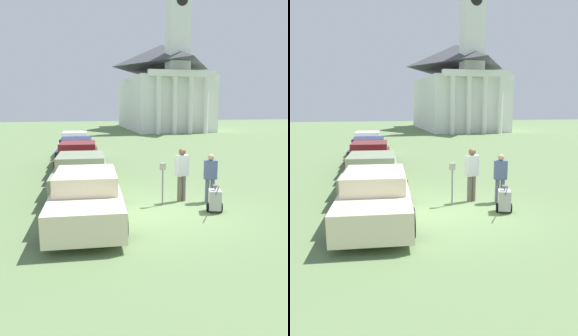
% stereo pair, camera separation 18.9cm
% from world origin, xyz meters
% --- Properties ---
extents(ground_plane, '(120.00, 120.00, 0.00)m').
position_xyz_m(ground_plane, '(0.00, 0.00, 0.00)').
color(ground_plane, '#607A4C').
extents(parked_car_cream, '(2.29, 5.15, 1.43)m').
position_xyz_m(parked_car_cream, '(-2.65, -0.21, 0.68)').
color(parked_car_cream, beige).
rests_on(parked_car_cream, ground_plane).
extents(parked_car_sage, '(2.33, 5.21, 1.42)m').
position_xyz_m(parked_car_sage, '(-2.65, 3.09, 0.67)').
color(parked_car_sage, gray).
rests_on(parked_car_sage, ground_plane).
extents(parked_car_maroon, '(2.25, 4.84, 1.52)m').
position_xyz_m(parked_car_maroon, '(-2.65, 6.36, 0.70)').
color(parked_car_maroon, maroon).
rests_on(parked_car_maroon, ground_plane).
extents(parked_car_navy, '(2.30, 5.12, 1.44)m').
position_xyz_m(parked_car_navy, '(-2.65, 9.35, 0.68)').
color(parked_car_navy, '#19234C').
rests_on(parked_car_navy, ground_plane).
extents(parked_car_white, '(2.19, 5.00, 1.51)m').
position_xyz_m(parked_car_white, '(-2.65, 12.81, 0.71)').
color(parked_car_white, silver).
rests_on(parked_car_white, ground_plane).
extents(parking_meter, '(0.18, 0.09, 1.40)m').
position_xyz_m(parking_meter, '(-0.17, 0.55, 0.97)').
color(parking_meter, slate).
rests_on(parking_meter, ground_plane).
extents(person_worker, '(0.46, 0.31, 1.83)m').
position_xyz_m(person_worker, '(0.59, 0.86, 1.05)').
color(person_worker, '#665B4C').
rests_on(person_worker, ground_plane).
extents(person_supervisor, '(0.46, 0.32, 1.64)m').
position_xyz_m(person_supervisor, '(1.49, 0.56, 0.93)').
color(person_supervisor, '#515670').
rests_on(person_supervisor, ground_plane).
extents(equipment_cart, '(0.53, 1.00, 1.00)m').
position_xyz_m(equipment_cart, '(1.19, -0.46, 0.39)').
color(equipment_cart, '#B2B2AD').
rests_on(equipment_cart, ground_plane).
extents(church, '(9.68, 17.60, 25.35)m').
position_xyz_m(church, '(9.77, 34.84, 6.13)').
color(church, white).
rests_on(church, ground_plane).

